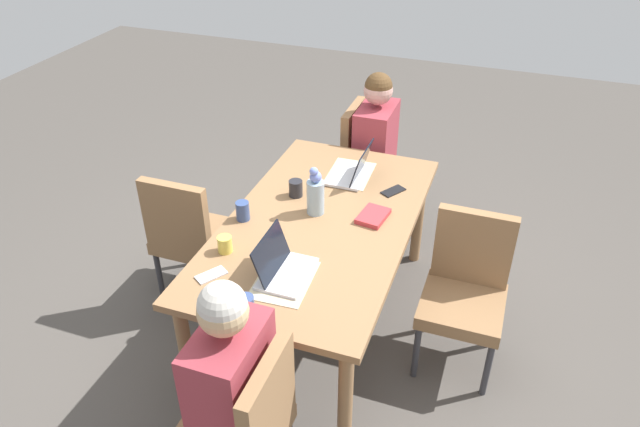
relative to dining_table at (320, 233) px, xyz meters
The scene contains 20 objects.
ground_plane 0.67m from the dining_table, ahead, with size 10.00×10.00×0.00m, color #4C4742.
dining_table is the anchor object (origin of this frame).
chair_head_left_left_near 1.26m from the dining_table, behind, with size 0.44×0.44×0.90m.
person_head_left_left_near 1.19m from the dining_table, behind, with size 0.40×0.36×1.19m.
chair_head_right_left_mid 1.21m from the dining_table, ahead, with size 0.44×0.44×0.90m.
person_head_right_left_mid 1.14m from the dining_table, ahead, with size 0.40×0.36×1.19m.
chair_near_left_far 0.86m from the dining_table, 87.97° to the right, with size 0.44×0.44×0.90m.
chair_far_right_near 0.85m from the dining_table, 92.14° to the left, with size 0.44×0.44×0.90m.
flower_vase 0.23m from the dining_table, 144.54° to the right, with size 0.10×0.10×0.30m.
placemat_head_left_left_near 0.56m from the dining_table, behind, with size 0.36×0.26×0.00m, color beige.
placemat_head_right_left_mid 0.54m from the dining_table, ahead, with size 0.36×0.26×0.00m, color beige.
laptop_head_right_left_mid 0.52m from the dining_table, ahead, with size 0.32×0.22×0.21m.
laptop_head_left_left_near 0.54m from the dining_table, behind, with size 0.32×0.22×0.21m.
coffee_mug_near_left 0.33m from the dining_table, 132.44° to the right, with size 0.08×0.08×0.10m, color #232328.
coffee_mug_near_right 0.57m from the dining_table, 40.71° to the right, with size 0.08×0.08×0.09m, color #DBC64C.
coffee_mug_centre_left 0.84m from the dining_table, ahead, with size 0.08×0.08×0.11m, color #33477A.
coffee_mug_centre_right 0.45m from the dining_table, 72.96° to the right, with size 0.08×0.08×0.11m, color #33477A.
book_red_cover 0.31m from the dining_table, 115.02° to the left, with size 0.20×0.14×0.03m, color #B73338.
phone_black 0.55m from the dining_table, 145.24° to the left, with size 0.15×0.07×0.01m, color black.
phone_silver 0.72m from the dining_table, 28.50° to the right, with size 0.15×0.07×0.01m, color silver.
Camera 1 is at (2.58, 0.92, 2.61)m, focal length 33.59 mm.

